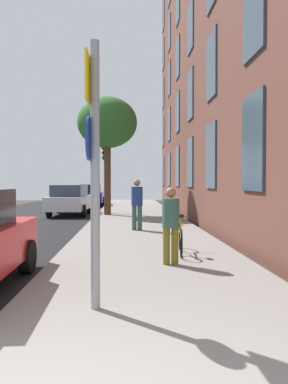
{
  "coord_description": "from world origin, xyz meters",
  "views": [
    {
      "loc": [
        0.59,
        -2.15,
        1.74
      ],
      "look_at": [
        1.2,
        11.0,
        1.42
      ],
      "focal_mm": 35.06,
      "sensor_mm": 36.0,
      "label": 1
    }
  ],
  "objects_px": {
    "car_2": "(91,195)",
    "tree_near": "(107,124)",
    "pedestrian_1": "(137,201)",
    "pedestrian_0": "(171,221)",
    "bicycle_1": "(166,215)",
    "bicycle_0": "(181,238)",
    "traffic_light": "(107,166)",
    "sign_post": "(93,156)",
    "car_1": "(70,200)",
    "bicycle_2": "(168,210)"
  },
  "relations": [
    {
      "from": "car_2",
      "to": "pedestrian_1",
      "type": "bearing_deg",
      "value": -78.78
    },
    {
      "from": "pedestrian_0",
      "to": "car_2",
      "type": "relative_size",
      "value": 0.36
    },
    {
      "from": "bicycle_1",
      "to": "car_2",
      "type": "xyz_separation_m",
      "value": [
        -4.26,
        13.19,
        0.37
      ]
    },
    {
      "from": "car_2",
      "to": "tree_near",
      "type": "bearing_deg",
      "value": -79.25
    },
    {
      "from": "pedestrian_1",
      "to": "bicycle_0",
      "type": "bearing_deg",
      "value": -78.44
    },
    {
      "from": "bicycle_0",
      "to": "pedestrian_1",
      "type": "distance_m",
      "value": 4.45
    },
    {
      "from": "car_1",
      "to": "car_2",
      "type": "height_order",
      "value": "same"
    },
    {
      "from": "pedestrian_1",
      "to": "car_2",
      "type": "height_order",
      "value": "pedestrian_1"
    },
    {
      "from": "sign_post",
      "to": "traffic_light",
      "type": "relative_size",
      "value": 0.93
    },
    {
      "from": "sign_post",
      "to": "bicycle_2",
      "type": "bearing_deg",
      "value": 79.36
    },
    {
      "from": "traffic_light",
      "to": "tree_near",
      "type": "height_order",
      "value": "tree_near"
    },
    {
      "from": "car_2",
      "to": "bicycle_2",
      "type": "bearing_deg",
      "value": -67.38
    },
    {
      "from": "bicycle_1",
      "to": "car_1",
      "type": "distance_m",
      "value": 7.08
    },
    {
      "from": "bicycle_0",
      "to": "pedestrian_1",
      "type": "xyz_separation_m",
      "value": [
        -0.88,
        4.32,
        0.64
      ]
    },
    {
      "from": "traffic_light",
      "to": "bicycle_1",
      "type": "distance_m",
      "value": 6.28
    },
    {
      "from": "tree_near",
      "to": "pedestrian_1",
      "type": "xyz_separation_m",
      "value": [
        1.34,
        -6.37,
        -3.65
      ]
    },
    {
      "from": "traffic_light",
      "to": "bicycle_2",
      "type": "relative_size",
      "value": 2.3
    },
    {
      "from": "bicycle_1",
      "to": "pedestrian_0",
      "type": "xyz_separation_m",
      "value": [
        -0.71,
        -7.59,
        0.52
      ]
    },
    {
      "from": "bicycle_1",
      "to": "pedestrian_0",
      "type": "distance_m",
      "value": 7.64
    },
    {
      "from": "pedestrian_1",
      "to": "sign_post",
      "type": "bearing_deg",
      "value": -95.53
    },
    {
      "from": "sign_post",
      "to": "bicycle_1",
      "type": "height_order",
      "value": "sign_post"
    },
    {
      "from": "pedestrian_1",
      "to": "car_2",
      "type": "distance_m",
      "value": 15.61
    },
    {
      "from": "pedestrian_1",
      "to": "tree_near",
      "type": "bearing_deg",
      "value": 101.88
    },
    {
      "from": "bicycle_2",
      "to": "tree_near",
      "type": "bearing_deg",
      "value": 144.6
    },
    {
      "from": "bicycle_0",
      "to": "traffic_light",
      "type": "bearing_deg",
      "value": 101.2
    },
    {
      "from": "sign_post",
      "to": "pedestrian_1",
      "type": "xyz_separation_m",
      "value": [
        0.78,
        8.01,
        -0.97
      ]
    },
    {
      "from": "traffic_light",
      "to": "car_2",
      "type": "xyz_separation_m",
      "value": [
        -1.61,
        7.93,
        -1.8
      ]
    },
    {
      "from": "pedestrian_1",
      "to": "car_2",
      "type": "xyz_separation_m",
      "value": [
        -3.04,
        15.31,
        -0.27
      ]
    },
    {
      "from": "pedestrian_0",
      "to": "tree_near",
      "type": "bearing_deg",
      "value": 98.93
    },
    {
      "from": "bicycle_1",
      "to": "tree_near",
      "type": "bearing_deg",
      "value": 121.13
    },
    {
      "from": "bicycle_0",
      "to": "sign_post",
      "type": "bearing_deg",
      "value": -114.17
    },
    {
      "from": "tree_near",
      "to": "bicycle_2",
      "type": "distance_m",
      "value": 5.55
    },
    {
      "from": "bicycle_0",
      "to": "bicycle_1",
      "type": "bearing_deg",
      "value": 86.94
    },
    {
      "from": "sign_post",
      "to": "car_2",
      "type": "distance_m",
      "value": 23.46
    },
    {
      "from": "bicycle_1",
      "to": "pedestrian_1",
      "type": "distance_m",
      "value": 2.53
    },
    {
      "from": "car_1",
      "to": "traffic_light",
      "type": "bearing_deg",
      "value": -2.54
    },
    {
      "from": "tree_near",
      "to": "car_2",
      "type": "distance_m",
      "value": 9.91
    },
    {
      "from": "tree_near",
      "to": "bicycle_1",
      "type": "distance_m",
      "value": 6.56
    },
    {
      "from": "bicycle_2",
      "to": "pedestrian_0",
      "type": "distance_m",
      "value": 9.86
    },
    {
      "from": "bicycle_1",
      "to": "bicycle_2",
      "type": "relative_size",
      "value": 1.03
    },
    {
      "from": "traffic_light",
      "to": "bicycle_0",
      "type": "relative_size",
      "value": 2.31
    },
    {
      "from": "bicycle_1",
      "to": "pedestrian_1",
      "type": "bearing_deg",
      "value": -120.09
    },
    {
      "from": "pedestrian_1",
      "to": "car_1",
      "type": "xyz_separation_m",
      "value": [
        -3.4,
        7.46,
        -0.27
      ]
    },
    {
      "from": "bicycle_1",
      "to": "bicycle_2",
      "type": "height_order",
      "value": "bicycle_2"
    },
    {
      "from": "pedestrian_1",
      "to": "car_2",
      "type": "relative_size",
      "value": 0.41
    },
    {
      "from": "sign_post",
      "to": "traffic_light",
      "type": "distance_m",
      "value": 15.41
    },
    {
      "from": "sign_post",
      "to": "pedestrian_0",
      "type": "distance_m",
      "value": 3.05
    },
    {
      "from": "bicycle_1",
      "to": "sign_post",
      "type": "bearing_deg",
      "value": -101.18
    },
    {
      "from": "bicycle_1",
      "to": "bicycle_2",
      "type": "bearing_deg",
      "value": 81.9
    },
    {
      "from": "bicycle_1",
      "to": "car_1",
      "type": "height_order",
      "value": "car_1"
    }
  ]
}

